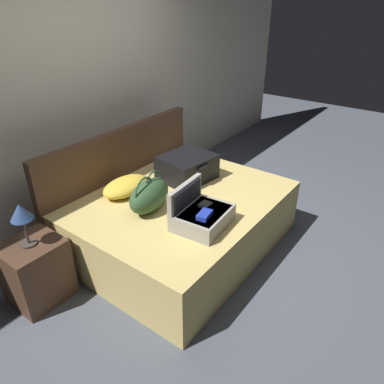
# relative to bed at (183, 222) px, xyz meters

# --- Properties ---
(ground_plane) EXTENTS (12.00, 12.00, 0.00)m
(ground_plane) POSITION_rel_bed_xyz_m (0.00, -0.40, -0.27)
(ground_plane) COLOR #4C515B
(back_wall) EXTENTS (8.00, 0.10, 2.60)m
(back_wall) POSITION_rel_bed_xyz_m (0.00, 1.25, 1.03)
(back_wall) COLOR beige
(back_wall) RESTS_ON ground
(bed) EXTENTS (1.93, 1.51, 0.54)m
(bed) POSITION_rel_bed_xyz_m (0.00, 0.00, 0.00)
(bed) COLOR tan
(bed) RESTS_ON ground
(headboard) EXTENTS (1.97, 0.08, 1.03)m
(headboard) POSITION_rel_bed_xyz_m (0.00, 0.80, 0.25)
(headboard) COLOR #4C3323
(headboard) RESTS_ON ground
(hard_case_large) EXTENTS (0.55, 0.50, 0.25)m
(hard_case_large) POSITION_rel_bed_xyz_m (0.35, 0.21, 0.40)
(hard_case_large) COLOR black
(hard_case_large) RESTS_ON bed
(hard_case_medium) EXTENTS (0.49, 0.42, 0.34)m
(hard_case_medium) POSITION_rel_bed_xyz_m (-0.25, -0.40, 0.36)
(hard_case_medium) COLOR gray
(hard_case_medium) RESTS_ON bed
(duffel_bag) EXTENTS (0.50, 0.32, 0.34)m
(duffel_bag) POSITION_rel_bed_xyz_m (-0.32, 0.11, 0.41)
(duffel_bag) COLOR #2D4C2D
(duffel_bag) RESTS_ON bed
(pillow_near_headboard) EXTENTS (0.50, 0.31, 0.14)m
(pillow_near_headboard) POSITION_rel_bed_xyz_m (-0.24, 0.49, 0.34)
(pillow_near_headboard) COLOR gold
(pillow_near_headboard) RESTS_ON bed
(nightstand) EXTENTS (0.44, 0.40, 0.53)m
(nightstand) POSITION_rel_bed_xyz_m (-1.25, 0.51, -0.00)
(nightstand) COLOR #4C3323
(nightstand) RESTS_ON ground
(table_lamp) EXTENTS (0.16, 0.16, 0.36)m
(table_lamp) POSITION_rel_bed_xyz_m (-1.25, 0.51, 0.53)
(table_lamp) COLOR #3F3833
(table_lamp) RESTS_ON nightstand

